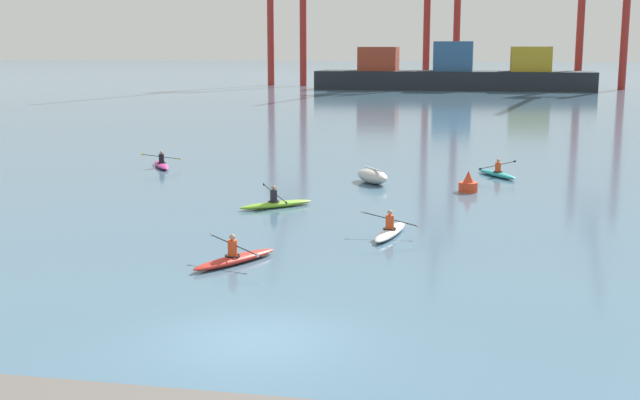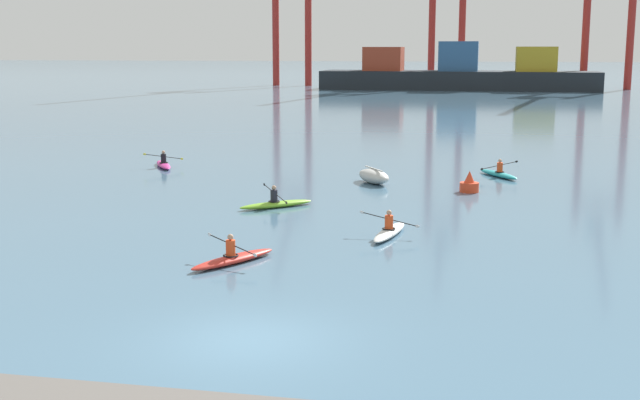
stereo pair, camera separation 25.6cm
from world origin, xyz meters
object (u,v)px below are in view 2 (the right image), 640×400
(channel_buoy, at_px, (469,184))
(kayak_lime, at_px, (276,203))
(kayak_teal, at_px, (499,173))
(kayak_magenta, at_px, (164,164))
(capsized_dinghy, at_px, (374,176))
(kayak_red, at_px, (233,258))
(kayak_white, at_px, (389,231))
(container_barge, at_px, (458,74))

(channel_buoy, relative_size, kayak_lime, 0.34)
(kayak_teal, bearing_deg, kayak_magenta, -179.59)
(capsized_dinghy, distance_m, channel_buoy, 5.01)
(kayak_red, distance_m, kayak_white, 6.51)
(kayak_magenta, bearing_deg, kayak_lime, -48.38)
(kayak_lime, bearing_deg, kayak_magenta, 131.62)
(kayak_lime, bearing_deg, channel_buoy, 34.77)
(capsized_dinghy, distance_m, kayak_teal, 7.01)
(channel_buoy, height_order, kayak_white, channel_buoy)
(channel_buoy, distance_m, kayak_red, 16.27)
(container_barge, xyz_separation_m, kayak_white, (1.45, -106.92, -2.35))
(channel_buoy, xyz_separation_m, kayak_lime, (-7.93, -5.51, -0.19))
(kayak_teal, bearing_deg, container_barge, 93.39)
(capsized_dinghy, bearing_deg, kayak_magenta, 165.37)
(channel_buoy, height_order, kayak_teal, channel_buoy)
(kayak_red, distance_m, kayak_magenta, 22.11)
(capsized_dinghy, height_order, kayak_lime, kayak_lime)
(channel_buoy, distance_m, kayak_magenta, 17.86)
(container_barge, height_order, kayak_red, container_barge)
(kayak_teal, bearing_deg, kayak_red, -112.97)
(container_barge, xyz_separation_m, kayak_magenta, (-13.12, -92.15, -2.35))
(capsized_dinghy, distance_m, kayak_lime, 7.84)
(container_barge, relative_size, kayak_lime, 14.87)
(container_barge, height_order, kayak_teal, container_barge)
(kayak_red, xyz_separation_m, kayak_lime, (-0.97, 9.20, -0.00))
(kayak_red, relative_size, kayak_lime, 1.10)
(container_barge, bearing_deg, kayak_teal, -86.61)
(container_barge, relative_size, capsized_dinghy, 15.75)
(kayak_lime, bearing_deg, capsized_dinghy, 65.94)
(container_barge, xyz_separation_m, capsized_dinghy, (-0.68, -95.40, -2.17))
(kayak_magenta, bearing_deg, kayak_teal, 0.41)
(kayak_red, xyz_separation_m, kayak_magenta, (-10.21, 19.61, -0.00))
(capsized_dinghy, relative_size, channel_buoy, 2.78)
(channel_buoy, bearing_deg, capsized_dinghy, 160.77)
(container_barge, relative_size, kayak_white, 12.70)
(container_barge, distance_m, capsized_dinghy, 95.43)
(container_barge, relative_size, channel_buoy, 43.83)
(channel_buoy, xyz_separation_m, kayak_teal, (1.41, 5.03, -0.19))
(capsized_dinghy, bearing_deg, kayak_teal, 28.82)
(capsized_dinghy, distance_m, kayak_white, 11.72)
(kayak_red, relative_size, kayak_teal, 1.01)
(kayak_red, relative_size, kayak_white, 0.94)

